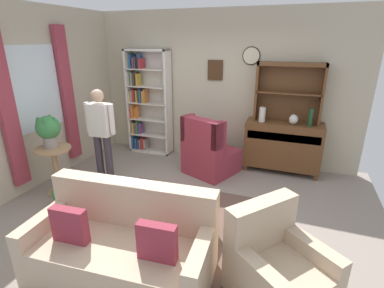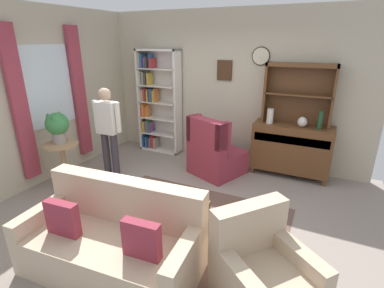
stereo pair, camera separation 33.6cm
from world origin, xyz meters
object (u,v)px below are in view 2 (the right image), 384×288
Objects in this scene: vase_round at (302,122)px; couch_floral at (114,242)px; wingback_chair at (214,154)px; bottle_wine at (320,120)px; vase_tall at (270,116)px; potted_plant_small at (65,188)px; person_reading at (108,128)px; potted_plant_large at (57,125)px; sideboard_hutch at (299,86)px; armchair_floral at (263,276)px; coffee_table at (173,208)px; plant_stand at (64,161)px; sideboard at (291,148)px; book_stack at (177,207)px; bookshelf at (156,102)px.

couch_floral is at bearing -115.47° from vase_round.
bottle_wine is at bearing 16.02° from wingback_chair.
vase_tall reaches higher than potted_plant_small.
vase_round is 3.18m from person_reading.
wingback_chair is 2.19× the size of potted_plant_large.
sideboard_hutch is 0.66m from bottle_wine.
coffee_table is (-1.22, 0.53, 0.06)m from armchair_floral.
person_reading reaches higher than coffee_table.
sideboard_hutch is 3.99m from plant_stand.
sideboard_hutch is (0.00, 0.11, 1.05)m from sideboard.
potted_plant_large reaches higher than vase_tall.
potted_plant_large reaches higher than plant_stand.
couch_floral is 6.14× the size of potted_plant_small.
couch_floral reaches higher than book_stack.
couch_floral is 0.80m from book_stack.
vase_round is at bearing 90.89° from armchair_floral.
sideboard_hutch is 4.31× the size of vase_tall.
vase_tall reaches higher than book_stack.
potted_plant_small is (-3.02, -2.24, -0.83)m from vase_round.
vase_tall is at bearing 33.90° from potted_plant_large.
coffee_table is (2.20, -0.33, -0.68)m from potted_plant_large.
sideboard reaches higher than couch_floral.
vase_round is at bearing 25.77° from person_reading.
bookshelf is at bearing 86.82° from potted_plant_small.
bookshelf is 12.35× the size of vase_round.
plant_stand is at bearing 166.12° from armchair_floral.
plant_stand is at bearing 170.43° from book_stack.
person_reading is at bearing 47.17° from potted_plant_large.
plant_stand is 0.93× the size of coffee_table.
sideboard reaches higher than armchair_floral.
coffee_table is 0.16m from book_stack.
vase_tall is at bearing 101.48° from armchair_floral.
plant_stand is at bearing -143.35° from wingback_chair.
wingback_chair reaches higher than potted_plant_small.
coffee_table is at bearing -0.49° from potted_plant_small.
bottle_wine is at bearing 60.19° from book_stack.
vase_round is 0.56× the size of potted_plant_small.
plant_stand is (-1.88, 1.07, 0.15)m from couch_floral.
coffee_table is (0.27, 0.77, 0.04)m from couch_floral.
wingback_chair is (1.56, -0.63, -0.67)m from bookshelf.
bookshelf is 2.90m from vase_round.
bookshelf is at bearing 78.49° from plant_stand.
sideboard is 4.29× the size of potted_plant_small.
sideboard_hutch is at bearing 0.55° from bookshelf.
potted_plant_large is at bearing -147.00° from sideboard_hutch.
sideboard reaches higher than book_stack.
armchair_floral is 3.47m from plant_stand.
bookshelf is at bearing 176.87° from bottle_wine.
bookshelf reaches higher than person_reading.
person_reading is at bearing 51.55° from plant_stand.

